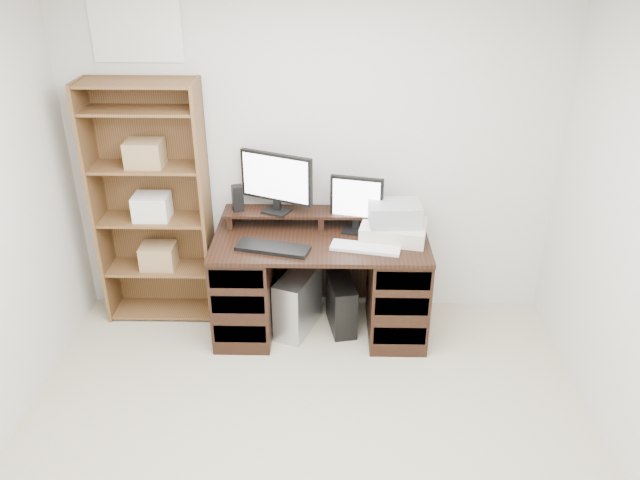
{
  "coord_description": "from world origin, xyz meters",
  "views": [
    {
      "loc": [
        0.13,
        -2.21,
        2.72
      ],
      "look_at": [
        0.06,
        1.43,
        0.85
      ],
      "focal_mm": 35.0,
      "sensor_mm": 36.0,
      "label": 1
    }
  ],
  "objects_px": {
    "monitor_small": "(356,202)",
    "printer": "(394,230)",
    "tower_silver": "(298,302)",
    "tower_black": "(341,305)",
    "monitor_wide": "(276,180)",
    "bookshelf": "(153,203)",
    "desk": "(321,283)"
  },
  "relations": [
    {
      "from": "monitor_small",
      "to": "printer",
      "type": "relative_size",
      "value": 0.92
    },
    {
      "from": "tower_silver",
      "to": "tower_black",
      "type": "xyz_separation_m",
      "value": [
        0.32,
        0.02,
        -0.03
      ]
    },
    {
      "from": "monitor_wide",
      "to": "printer",
      "type": "relative_size",
      "value": 1.16
    },
    {
      "from": "monitor_small",
      "to": "tower_black",
      "type": "xyz_separation_m",
      "value": [
        -0.09,
        -0.11,
        -0.78
      ]
    },
    {
      "from": "tower_silver",
      "to": "tower_black",
      "type": "distance_m",
      "value": 0.32
    },
    {
      "from": "monitor_wide",
      "to": "bookshelf",
      "type": "distance_m",
      "value": 0.92
    },
    {
      "from": "desk",
      "to": "tower_silver",
      "type": "relative_size",
      "value": 3.3
    },
    {
      "from": "printer",
      "to": "tower_black",
      "type": "relative_size",
      "value": 1.08
    },
    {
      "from": "monitor_wide",
      "to": "bookshelf",
      "type": "bearing_deg",
      "value": -157.25
    },
    {
      "from": "desk",
      "to": "monitor_wide",
      "type": "distance_m",
      "value": 0.81
    },
    {
      "from": "desk",
      "to": "tower_silver",
      "type": "distance_m",
      "value": 0.23
    },
    {
      "from": "monitor_wide",
      "to": "printer",
      "type": "distance_m",
      "value": 0.89
    },
    {
      "from": "desk",
      "to": "monitor_wide",
      "type": "bearing_deg",
      "value": 148.35
    },
    {
      "from": "monitor_wide",
      "to": "bookshelf",
      "type": "height_order",
      "value": "bookshelf"
    },
    {
      "from": "bookshelf",
      "to": "monitor_wide",
      "type": "bearing_deg",
      "value": -1.28
    },
    {
      "from": "monitor_wide",
      "to": "bookshelf",
      "type": "relative_size",
      "value": 0.28
    },
    {
      "from": "tower_black",
      "to": "bookshelf",
      "type": "height_order",
      "value": "bookshelf"
    },
    {
      "from": "monitor_wide",
      "to": "tower_black",
      "type": "bearing_deg",
      "value": 4.25
    },
    {
      "from": "desk",
      "to": "tower_black",
      "type": "distance_m",
      "value": 0.25
    },
    {
      "from": "desk",
      "to": "bookshelf",
      "type": "height_order",
      "value": "bookshelf"
    },
    {
      "from": "monitor_small",
      "to": "tower_silver",
      "type": "distance_m",
      "value": 0.86
    },
    {
      "from": "desk",
      "to": "tower_black",
      "type": "bearing_deg",
      "value": 9.42
    },
    {
      "from": "printer",
      "to": "bookshelf",
      "type": "relative_size",
      "value": 0.24
    },
    {
      "from": "desk",
      "to": "monitor_small",
      "type": "distance_m",
      "value": 0.65
    },
    {
      "from": "tower_silver",
      "to": "monitor_wide",
      "type": "bearing_deg",
      "value": 148.32
    },
    {
      "from": "monitor_wide",
      "to": "monitor_small",
      "type": "height_order",
      "value": "monitor_wide"
    },
    {
      "from": "monitor_small",
      "to": "tower_silver",
      "type": "bearing_deg",
      "value": -148.51
    },
    {
      "from": "desk",
      "to": "monitor_small",
      "type": "relative_size",
      "value": 3.7
    },
    {
      "from": "monitor_small",
      "to": "printer",
      "type": "height_order",
      "value": "monitor_small"
    },
    {
      "from": "monitor_small",
      "to": "tower_black",
      "type": "bearing_deg",
      "value": -117.08
    },
    {
      "from": "bookshelf",
      "to": "printer",
      "type": "bearing_deg",
      "value": -6.06
    },
    {
      "from": "monitor_small",
      "to": "printer",
      "type": "xyz_separation_m",
      "value": [
        0.26,
        -0.11,
        -0.17
      ]
    }
  ]
}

